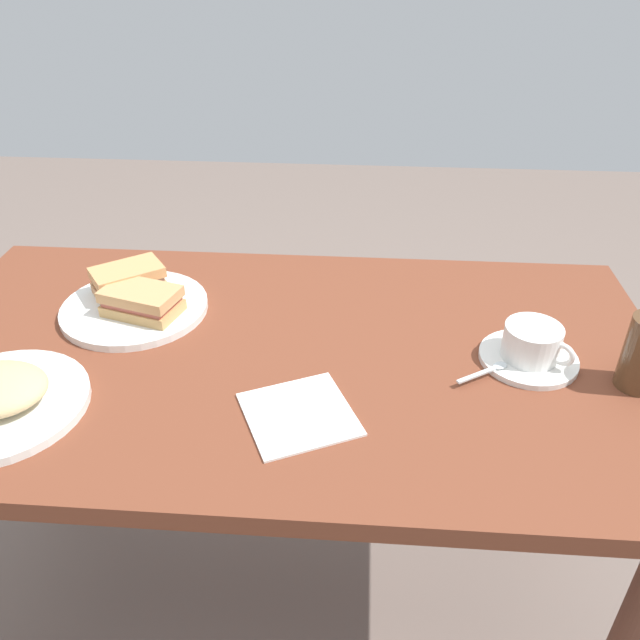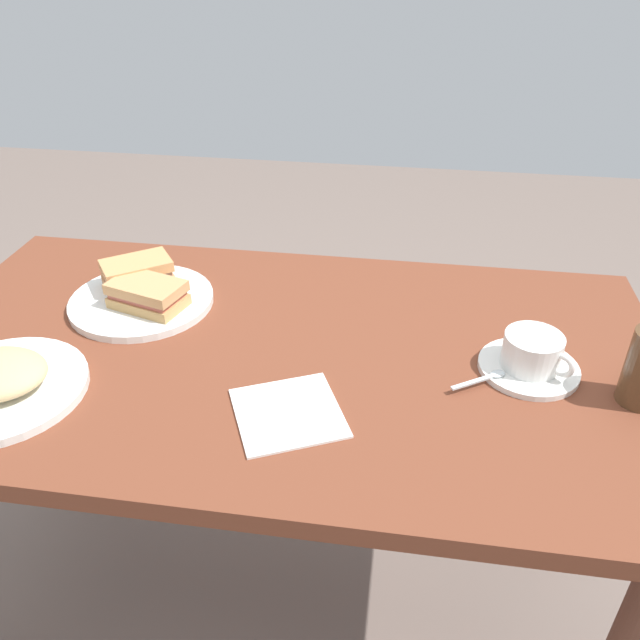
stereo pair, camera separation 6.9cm
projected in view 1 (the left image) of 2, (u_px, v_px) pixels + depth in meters
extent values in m
plane|color=#716158|center=(292.00, 603.00, 1.44)|extent=(6.00, 6.00, 0.00)
cube|color=brown|center=(282.00, 358.00, 1.06)|extent=(1.28, 0.70, 0.03)
cylinder|color=brown|center=(69.00, 399.00, 1.52)|extent=(0.07, 0.07, 0.68)
cylinder|color=brown|center=(546.00, 422.00, 1.45)|extent=(0.07, 0.07, 0.68)
cylinder|color=white|center=(135.00, 308.00, 1.16)|extent=(0.26, 0.26, 0.01)
cube|color=tan|center=(143.00, 308.00, 1.12)|extent=(0.15, 0.11, 0.02)
cube|color=#AF5646|center=(142.00, 301.00, 1.12)|extent=(0.14, 0.10, 0.01)
cube|color=tan|center=(141.00, 294.00, 1.11)|extent=(0.15, 0.11, 0.02)
cube|color=tan|center=(130.00, 287.00, 1.19)|extent=(0.15, 0.14, 0.02)
cube|color=#855B4A|center=(128.00, 280.00, 1.18)|extent=(0.13, 0.13, 0.01)
cube|color=tan|center=(127.00, 272.00, 1.17)|extent=(0.15, 0.14, 0.02)
cylinder|color=white|center=(528.00, 358.00, 1.03)|extent=(0.16, 0.16, 0.01)
cylinder|color=white|center=(532.00, 342.00, 1.01)|extent=(0.09, 0.09, 0.06)
cylinder|color=#A17343|center=(535.00, 330.00, 1.00)|extent=(0.08, 0.08, 0.01)
torus|color=white|center=(563.00, 355.00, 0.98)|extent=(0.04, 0.03, 0.04)
cube|color=silver|center=(477.00, 375.00, 0.98)|extent=(0.07, 0.05, 0.00)
ellipsoid|color=silver|center=(500.00, 365.00, 1.00)|extent=(0.03, 0.03, 0.01)
cube|color=white|center=(299.00, 414.00, 0.92)|extent=(0.20, 0.20, 0.00)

